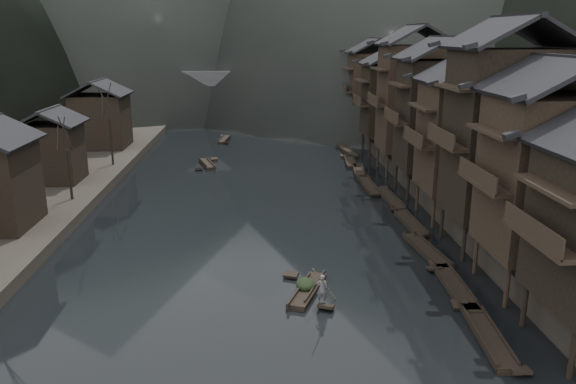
{
  "coord_description": "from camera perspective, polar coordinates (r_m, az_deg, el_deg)",
  "views": [
    {
      "loc": [
        0.03,
        -32.26,
        15.31
      ],
      "look_at": [
        2.44,
        13.1,
        2.5
      ],
      "focal_mm": 35.0,
      "sensor_mm": 36.0,
      "label": 1
    }
  ],
  "objects": [
    {
      "name": "cargo_heap",
      "position": [
        34.88,
        1.8,
        -8.84
      ],
      "size": [
        1.2,
        1.57,
        0.72
      ],
      "primitive_type": "ellipsoid",
      "color": "black",
      "rests_on": "hero_sampan"
    },
    {
      "name": "stone_bridge",
      "position": [
        104.75,
        -3.09,
        10.14
      ],
      "size": [
        40.0,
        6.0,
        9.0
      ],
      "color": "#4C4C4F",
      "rests_on": "ground"
    },
    {
      "name": "bare_trees",
      "position": [
        49.02,
        -23.37,
        4.02
      ],
      "size": [
        3.81,
        46.05,
        7.62
      ],
      "color": "black",
      "rests_on": "left_bank"
    },
    {
      "name": "midriver_boats",
      "position": [
        76.81,
        -7.25,
        4.28
      ],
      "size": [
        3.27,
        22.34,
        0.45
      ],
      "color": "black",
      "rests_on": "water"
    },
    {
      "name": "hero_sampan",
      "position": [
        34.93,
        1.97,
        -9.89
      ],
      "size": [
        2.86,
        5.42,
        0.44
      ],
      "color": "black",
      "rests_on": "water"
    },
    {
      "name": "right_bank",
      "position": [
        81.56,
        22.47,
        4.37
      ],
      "size": [
        40.0,
        200.0,
        1.8
      ],
      "primitive_type": "cube",
      "color": "#2D2823",
      "rests_on": "ground"
    },
    {
      "name": "boatman",
      "position": [
        32.91,
        3.48,
        -9.42
      ],
      "size": [
        0.7,
        0.51,
        1.79
      ],
      "primitive_type": "imported",
      "rotation": [
        0.0,
        0.0,
        3.02
      ],
      "color": "slate",
      "rests_on": "hero_sampan"
    },
    {
      "name": "left_houses",
      "position": [
        57.07,
        -24.16,
        4.63
      ],
      "size": [
        8.1,
        53.2,
        8.73
      ],
      "color": "black",
      "rests_on": "left_bank"
    },
    {
      "name": "bamboo_pole",
      "position": [
        31.99,
        3.91,
        -5.56
      ],
      "size": [
        1.72,
        1.89,
        2.95
      ],
      "primitive_type": "cylinder",
      "rotation": [
        0.7,
        0.0,
        -0.74
      ],
      "color": "#8C7A51",
      "rests_on": "boatman"
    },
    {
      "name": "moored_sampans",
      "position": [
        58.86,
        8.67,
        0.69
      ],
      "size": [
        2.85,
        66.9,
        0.47
      ],
      "color": "black",
      "rests_on": "water"
    },
    {
      "name": "water",
      "position": [
        35.71,
        -2.83,
        -9.66
      ],
      "size": [
        300.0,
        300.0,
        0.0
      ],
      "primitive_type": "plane",
      "color": "black",
      "rests_on": "ground"
    },
    {
      "name": "stilt_houses",
      "position": [
        55.06,
        15.43,
        8.87
      ],
      "size": [
        9.0,
        67.6,
        16.79
      ],
      "color": "black",
      "rests_on": "ground"
    }
  ]
}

